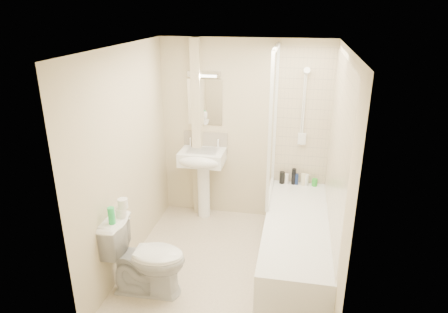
# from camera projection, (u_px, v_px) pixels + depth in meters

# --- Properties ---
(floor) EXTENTS (2.50, 2.50, 0.00)m
(floor) POSITION_uv_depth(u_px,v_px,m) (227.00, 266.00, 4.52)
(floor) COLOR beige
(floor) RESTS_ON ground
(wall_back) EXTENTS (2.20, 0.02, 2.40)m
(wall_back) POSITION_uv_depth(u_px,v_px,m) (244.00, 132.00, 5.24)
(wall_back) COLOR beige
(wall_back) RESTS_ON ground
(wall_left) EXTENTS (0.02, 2.50, 2.40)m
(wall_left) POSITION_uv_depth(u_px,v_px,m) (126.00, 161.00, 4.28)
(wall_left) COLOR beige
(wall_left) RESTS_ON ground
(wall_right) EXTENTS (0.02, 2.50, 2.40)m
(wall_right) POSITION_uv_depth(u_px,v_px,m) (337.00, 176.00, 3.90)
(wall_right) COLOR beige
(wall_right) RESTS_ON ground
(ceiling) EXTENTS (2.20, 2.50, 0.02)m
(ceiling) POSITION_uv_depth(u_px,v_px,m) (227.00, 47.00, 3.66)
(ceiling) COLOR white
(ceiling) RESTS_ON wall_back
(tile_back) EXTENTS (0.70, 0.01, 1.75)m
(tile_back) POSITION_uv_depth(u_px,v_px,m) (303.00, 119.00, 5.02)
(tile_back) COLOR beige
(tile_back) RESTS_ON wall_back
(tile_right) EXTENTS (0.01, 2.10, 1.75)m
(tile_right) POSITION_uv_depth(u_px,v_px,m) (337.00, 148.00, 4.00)
(tile_right) COLOR beige
(tile_right) RESTS_ON wall_right
(pipe_boxing) EXTENTS (0.12, 0.12, 2.40)m
(pipe_boxing) POSITION_uv_depth(u_px,v_px,m) (197.00, 131.00, 5.29)
(pipe_boxing) COLOR beige
(pipe_boxing) RESTS_ON ground
(splashback) EXTENTS (0.60, 0.02, 0.30)m
(splashback) POSITION_uv_depth(u_px,v_px,m) (206.00, 142.00, 5.38)
(splashback) COLOR beige
(splashback) RESTS_ON wall_back
(mirror) EXTENTS (0.46, 0.01, 0.60)m
(mirror) POSITION_uv_depth(u_px,v_px,m) (205.00, 102.00, 5.18)
(mirror) COLOR white
(mirror) RESTS_ON wall_back
(strip_light) EXTENTS (0.42, 0.07, 0.07)m
(strip_light) POSITION_uv_depth(u_px,v_px,m) (204.00, 74.00, 5.03)
(strip_light) COLOR silver
(strip_light) RESTS_ON wall_back
(bathtub) EXTENTS (0.70, 2.10, 0.55)m
(bathtub) POSITION_uv_depth(u_px,v_px,m) (296.00, 241.00, 4.47)
(bathtub) COLOR white
(bathtub) RESTS_ON ground
(shower_screen) EXTENTS (0.04, 0.92, 1.80)m
(shower_screen) POSITION_uv_depth(u_px,v_px,m) (273.00, 125.00, 4.66)
(shower_screen) COLOR white
(shower_screen) RESTS_ON bathtub
(shower_fixture) EXTENTS (0.10, 0.16, 0.99)m
(shower_fixture) POSITION_uv_depth(u_px,v_px,m) (304.00, 110.00, 4.93)
(shower_fixture) COLOR white
(shower_fixture) RESTS_ON wall_back
(pedestal_sink) EXTENTS (0.58, 0.52, 1.12)m
(pedestal_sink) POSITION_uv_depth(u_px,v_px,m) (202.00, 165.00, 5.26)
(pedestal_sink) COLOR white
(pedestal_sink) RESTS_ON ground
(bottle_black_a) EXTENTS (0.07, 0.07, 0.16)m
(bottle_black_a) POSITION_uv_depth(u_px,v_px,m) (282.00, 178.00, 5.27)
(bottle_black_a) COLOR black
(bottle_black_a) RESTS_ON bathtub
(bottle_white_a) EXTENTS (0.05, 0.05, 0.14)m
(bottle_white_a) POSITION_uv_depth(u_px,v_px,m) (287.00, 179.00, 5.26)
(bottle_white_a) COLOR white
(bottle_white_a) RESTS_ON bathtub
(bottle_black_b) EXTENTS (0.05, 0.05, 0.22)m
(bottle_black_b) POSITION_uv_depth(u_px,v_px,m) (294.00, 176.00, 5.23)
(bottle_black_b) COLOR black
(bottle_black_b) RESTS_ON bathtub
(bottle_blue) EXTENTS (0.05, 0.05, 0.15)m
(bottle_blue) POSITION_uv_depth(u_px,v_px,m) (297.00, 179.00, 5.24)
(bottle_blue) COLOR navy
(bottle_blue) RESTS_ON bathtub
(bottle_cream) EXTENTS (0.07, 0.07, 0.16)m
(bottle_cream) POSITION_uv_depth(u_px,v_px,m) (303.00, 179.00, 5.22)
(bottle_cream) COLOR beige
(bottle_cream) RESTS_ON bathtub
(bottle_white_b) EXTENTS (0.06, 0.06, 0.15)m
(bottle_white_b) POSITION_uv_depth(u_px,v_px,m) (306.00, 180.00, 5.21)
(bottle_white_b) COLOR white
(bottle_white_b) RESTS_ON bathtub
(bottle_green) EXTENTS (0.07, 0.07, 0.10)m
(bottle_green) POSITION_uv_depth(u_px,v_px,m) (315.00, 182.00, 5.20)
(bottle_green) COLOR green
(bottle_green) RESTS_ON bathtub
(toilet) EXTENTS (0.50, 0.82, 0.81)m
(toilet) POSITION_uv_depth(u_px,v_px,m) (146.00, 257.00, 3.99)
(toilet) COLOR white
(toilet) RESTS_ON ground
(toilet_roll_lower) EXTENTS (0.11, 0.11, 0.09)m
(toilet_roll_lower) POSITION_uv_depth(u_px,v_px,m) (121.00, 212.00, 3.93)
(toilet_roll_lower) COLOR white
(toilet_roll_lower) RESTS_ON toilet
(toilet_roll_upper) EXTENTS (0.10, 0.10, 0.10)m
(toilet_roll_upper) POSITION_uv_depth(u_px,v_px,m) (123.00, 203.00, 3.90)
(toilet_roll_upper) COLOR white
(toilet_roll_upper) RESTS_ON toilet_roll_lower
(green_bottle) EXTENTS (0.07, 0.07, 0.17)m
(green_bottle) POSITION_uv_depth(u_px,v_px,m) (111.00, 216.00, 3.78)
(green_bottle) COLOR #2ACC5D
(green_bottle) RESTS_ON toilet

